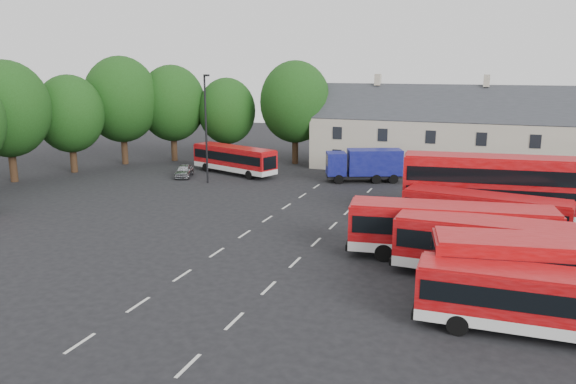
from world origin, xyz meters
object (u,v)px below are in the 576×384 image
(bus_row_a, at_px, (542,298))
(silver_car, at_px, (184,171))
(lamppost, at_px, (206,126))
(bus_dd_south, at_px, (489,185))
(box_truck, at_px, (365,164))

(bus_row_a, xyz_separation_m, silver_car, (-31.28, 24.57, -1.07))
(bus_row_a, bearing_deg, lamppost, 139.73)
(bus_dd_south, bearing_deg, silver_car, 159.70)
(bus_row_a, bearing_deg, silver_car, 141.02)
(bus_row_a, distance_m, lamppost, 35.98)
(bus_row_a, height_order, silver_car, bus_row_a)
(bus_dd_south, relative_size, silver_car, 3.23)
(silver_car, height_order, lamppost, lamppost)
(silver_car, xyz_separation_m, lamppost, (3.64, -1.83, 4.79))
(bus_dd_south, xyz_separation_m, box_truck, (-11.34, 11.21, -1.00))
(box_truck, bearing_deg, bus_dd_south, -66.54)
(lamppost, bearing_deg, bus_row_a, -39.44)
(bus_dd_south, xyz_separation_m, lamppost, (-25.20, 5.34, 2.67))
(bus_row_a, bearing_deg, box_truck, 114.88)
(silver_car, bearing_deg, bus_dd_south, -33.69)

